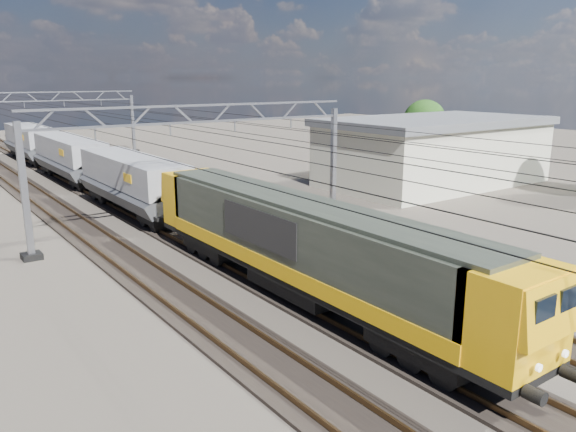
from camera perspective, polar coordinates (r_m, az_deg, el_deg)
ground at (r=29.47m, az=-4.54°, el=-2.96°), size 160.00×160.00×0.00m
track_outer_west at (r=26.98m, az=-15.51°, el=-4.88°), size 2.60×140.00×0.30m
track_loco at (r=28.51m, az=-7.98°, el=-3.49°), size 2.60×140.00×0.30m
track_inner_east at (r=30.50m, az=-1.34°, el=-2.21°), size 2.60×140.00×0.30m
track_outer_east at (r=32.85m, az=4.41°, el=-1.07°), size 2.60×140.00×0.30m
catenary_gantry_mid at (r=32.04m, az=-8.44°, el=5.45°), size 19.90×0.90×7.11m
catenary_gantry_far at (r=65.94m, az=-23.33°, el=8.73°), size 19.90×0.90×7.11m
overhead_wires at (r=35.41m, az=-11.60°, el=9.11°), size 12.03×140.00×0.53m
locomotive at (r=21.69m, az=1.37°, el=-2.70°), size 2.76×21.10×3.62m
hopper_wagon_lead at (r=37.01m, az=-15.50°, el=3.59°), size 3.38×13.00×3.25m
hopper_wagon_mid at (r=50.43m, az=-21.28°, el=5.76°), size 3.38×13.00×3.25m
hopper_wagon_third at (r=64.19m, az=-24.62°, el=6.99°), size 3.38×13.00×3.25m
industrial_shed at (r=47.78m, az=14.58°, el=6.46°), size 18.60×10.60×5.40m
tree_far at (r=58.97m, az=14.03°, el=9.14°), size 4.87×4.47×6.43m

